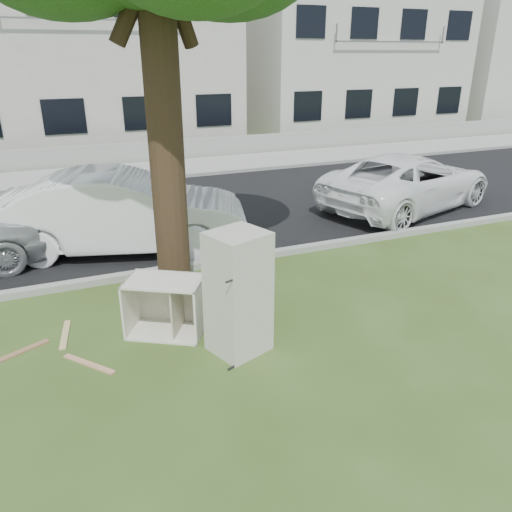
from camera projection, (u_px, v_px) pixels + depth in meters
name	position (u px, v px, depth m)	size (l,w,h in m)	color
ground	(235.00, 335.00, 7.00)	(120.00, 120.00, 0.00)	#384A1A
road	(150.00, 215.00, 12.13)	(120.00, 7.00, 0.01)	black
kerb_near	(188.00, 270.00, 9.10)	(120.00, 0.18, 0.12)	gray
kerb_far	(126.00, 183.00, 15.17)	(120.00, 0.18, 0.12)	gray
sidewalk	(119.00, 173.00, 16.41)	(120.00, 2.80, 0.01)	gray
low_wall	(112.00, 154.00, 17.65)	(120.00, 0.15, 0.70)	gray
townhouse_center	(87.00, 51.00, 20.56)	(11.22, 8.16, 7.44)	beige
townhouse_right	(338.00, 58.00, 24.92)	(10.20, 8.16, 6.84)	beige
fridge	(238.00, 293.00, 6.37)	(0.68, 0.63, 1.64)	silver
cabinet	(166.00, 306.00, 6.92)	(1.04, 0.64, 0.81)	beige
plank_a	(4.00, 359.00, 6.43)	(1.19, 0.10, 0.02)	olive
plank_b	(89.00, 364.00, 6.32)	(0.82, 0.08, 0.02)	tan
plank_c	(65.00, 334.00, 6.98)	(0.78, 0.09, 0.02)	tan
car_center	(123.00, 212.00, 9.73)	(1.67, 4.79, 1.58)	white
car_right	(408.00, 182.00, 12.45)	(2.28, 4.94, 1.37)	white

